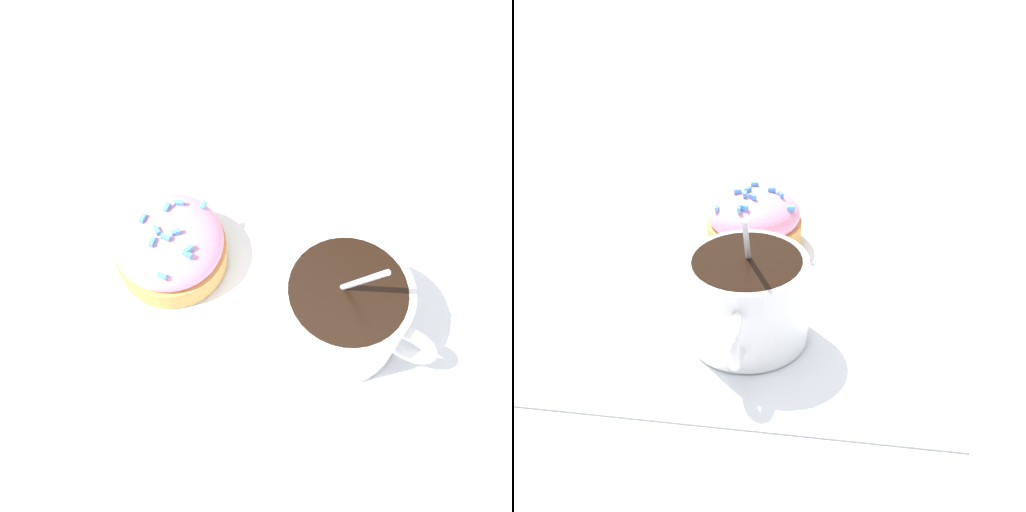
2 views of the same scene
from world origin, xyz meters
The scene contains 4 objects.
ground_plane centered at (0.00, 0.00, 0.00)m, with size 3.00×3.00×0.00m, color #B2B2B7.
paper_napkin centered at (0.00, 0.00, 0.00)m, with size 0.34×0.32×0.00m.
coffee_cup centered at (-0.07, 0.00, 0.04)m, with size 0.12×0.09×0.11m.
frosted_pastry centered at (0.07, 0.01, 0.03)m, with size 0.09×0.09×0.05m.
Camera 2 is at (-0.49, -0.07, 0.34)m, focal length 50.00 mm.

